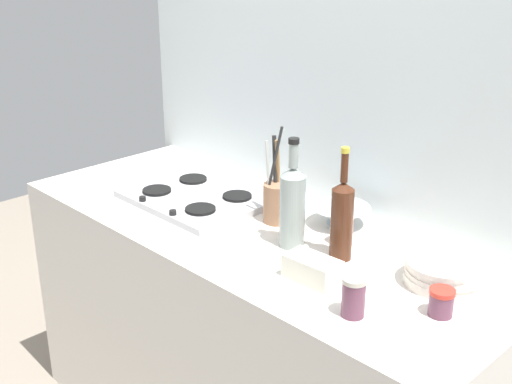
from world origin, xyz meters
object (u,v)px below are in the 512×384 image
condiment_jar_front (441,302)px  wine_bottle_leftmost (342,218)px  stovetop_hob (197,197)px  mixing_bowl (341,215)px  condiment_jar_rear (344,229)px  condiment_jar_spare (354,297)px  wine_bottle_mid_left (292,205)px  utensil_crock (277,200)px  plate_stack (444,271)px  butter_dish (312,269)px

condiment_jar_front → wine_bottle_leftmost: bearing=169.9°
stovetop_hob → mixing_bowl: 0.53m
condiment_jar_rear → condiment_jar_spare: condiment_jar_spare is taller
wine_bottle_mid_left → utensil_crock: wine_bottle_mid_left is taller
wine_bottle_leftmost → wine_bottle_mid_left: 0.16m
wine_bottle_mid_left → mixing_bowl: wine_bottle_mid_left is taller
plate_stack → condiment_jar_front: bearing=-61.3°
wine_bottle_leftmost → condiment_jar_front: (0.38, -0.07, -0.09)m
wine_bottle_leftmost → condiment_jar_rear: (-0.05, 0.08, -0.08)m
mixing_bowl → condiment_jar_spare: size_ratio=1.83×
plate_stack → wine_bottle_mid_left: wine_bottle_mid_left is taller
wine_bottle_mid_left → condiment_jar_rear: 0.18m
condiment_jar_spare → plate_stack: bearing=76.9°
stovetop_hob → mixing_bowl: bearing=22.2°
mixing_bowl → condiment_jar_rear: condiment_jar_rear is taller
mixing_bowl → condiment_jar_front: (0.52, -0.25, 0.00)m
mixing_bowl → utensil_crock: utensil_crock is taller
wine_bottle_leftmost → condiment_jar_spare: size_ratio=3.22×
utensil_crock → wine_bottle_mid_left: bearing=-32.1°
utensil_crock → condiment_jar_rear: bearing=4.5°
utensil_crock → condiment_jar_front: bearing=-10.4°
condiment_jar_front → utensil_crock: bearing=169.6°
utensil_crock → stovetop_hob: bearing=-167.0°
stovetop_hob → plate_stack: bearing=5.9°
condiment_jar_front → condiment_jar_rear: 0.45m
stovetop_hob → condiment_jar_rear: (0.59, 0.10, 0.04)m
condiment_jar_spare → butter_dish: bearing=161.1°
butter_dish → wine_bottle_mid_left: bearing=147.4°
wine_bottle_mid_left → utensil_crock: size_ratio=1.04×
condiment_jar_rear → stovetop_hob: bearing=-170.7°
wine_bottle_mid_left → butter_dish: wine_bottle_mid_left is taller
condiment_jar_front → condiment_jar_rear: size_ratio=0.73×
butter_dish → condiment_jar_rear: size_ratio=1.56×
stovetop_hob → utensil_crock: bearing=13.0°
wine_bottle_mid_left → condiment_jar_rear: wine_bottle_mid_left is taller
wine_bottle_leftmost → butter_dish: size_ratio=2.21×
wine_bottle_mid_left → butter_dish: bearing=-32.6°
wine_bottle_mid_left → condiment_jar_spare: 0.43m
mixing_bowl → butter_dish: size_ratio=1.25×
butter_dish → condiment_jar_rear: bearing=108.9°
stovetop_hob → wine_bottle_mid_left: (0.49, -0.02, 0.12)m
wine_bottle_mid_left → mixing_bowl: size_ratio=1.77×
wine_bottle_mid_left → condiment_jar_spare: bearing=-26.1°
condiment_jar_rear → condiment_jar_spare: 0.41m
stovetop_hob → butter_dish: (0.67, -0.14, 0.02)m
wine_bottle_mid_left → condiment_jar_front: 0.54m
plate_stack → mixing_bowl: size_ratio=1.13×
plate_stack → wine_bottle_leftmost: wine_bottle_leftmost is taller
mixing_bowl → wine_bottle_leftmost: bearing=-51.3°
plate_stack → utensil_crock: bearing=-178.0°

